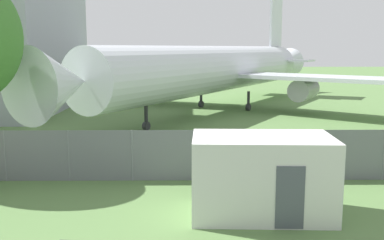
# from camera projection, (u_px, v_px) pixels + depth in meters

# --- Properties ---
(perimeter_fence) EXTENTS (56.07, 0.07, 2.08)m
(perimeter_fence) POSITION_uv_depth(u_px,v_px,m) (132.00, 156.00, 18.04)
(perimeter_fence) COLOR slate
(perimeter_fence) RESTS_ON ground
(airplane) EXTENTS (30.26, 36.90, 11.20)m
(airplane) POSITION_uv_depth(u_px,v_px,m) (219.00, 69.00, 38.03)
(airplane) COLOR silver
(airplane) RESTS_ON ground
(portable_cabin) EXTENTS (4.52, 2.72, 2.57)m
(portable_cabin) POSITION_uv_depth(u_px,v_px,m) (262.00, 176.00, 14.32)
(portable_cabin) COLOR silver
(portable_cabin) RESTS_ON ground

